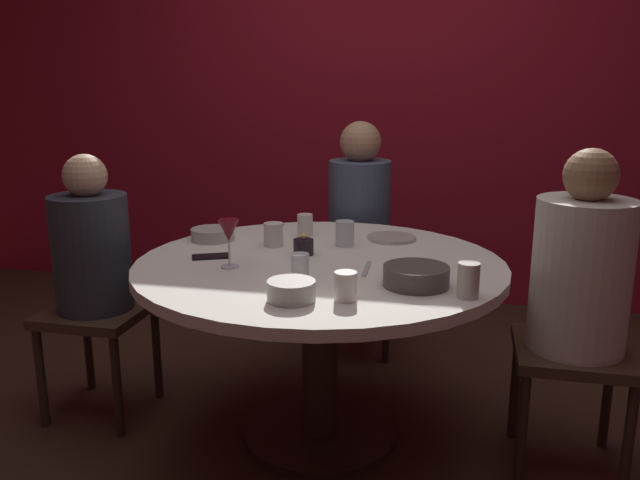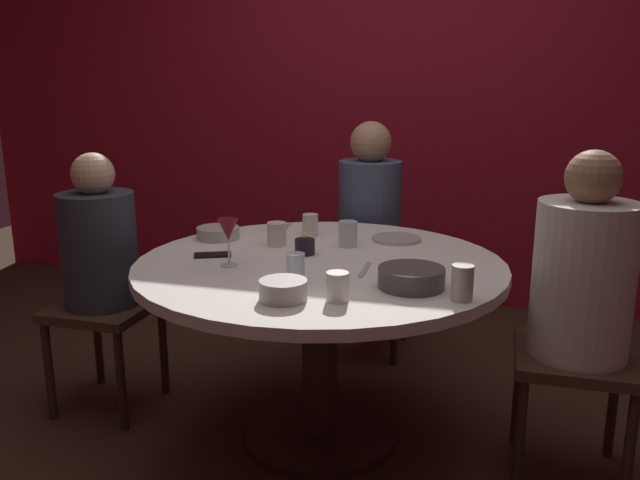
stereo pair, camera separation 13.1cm
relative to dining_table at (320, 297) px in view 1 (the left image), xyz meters
name	(u,v)px [view 1 (the left image)]	position (x,y,z in m)	size (l,w,h in m)	color
ground_plane	(320,436)	(0.00, 0.00, -0.59)	(8.00, 8.00, 0.00)	#382619
back_wall	(384,95)	(0.00, 1.84, 0.71)	(6.00, 0.10, 2.60)	maroon
dining_table	(320,297)	(0.00, 0.00, 0.00)	(1.38, 1.38, 0.73)	silver
seated_diner_left	(92,257)	(-0.95, 0.00, 0.10)	(0.40, 0.40, 1.11)	#3F2D1E
seated_diner_back	(359,212)	(0.00, 0.92, 0.15)	(0.40, 0.40, 1.19)	#3F2D1E
seated_diner_right	(580,279)	(0.92, 0.00, 0.13)	(0.40, 0.40, 1.17)	#3F2D1E
candle_holder	(303,247)	(-0.08, 0.07, 0.17)	(0.08, 0.08, 0.08)	black
wine_glass	(229,233)	(-0.30, -0.16, 0.27)	(0.08, 0.08, 0.18)	silver
dinner_plate	(392,238)	(0.22, 0.39, 0.15)	(0.21, 0.21, 0.01)	#B2ADA3
cell_phone	(211,256)	(-0.42, -0.05, 0.15)	(0.07, 0.14, 0.01)	black
bowl_serving_large	(416,276)	(0.37, -0.23, 0.18)	(0.22, 0.22, 0.07)	#4C4742
bowl_salad_center	(291,291)	(0.01, -0.46, 0.18)	(0.15, 0.15, 0.06)	#B2ADA3
bowl_small_white	(213,234)	(-0.51, 0.22, 0.17)	(0.18, 0.18, 0.05)	#B2ADA3
cup_near_candle	(305,225)	(-0.15, 0.38, 0.19)	(0.07, 0.07, 0.09)	silver
cup_by_left_diner	(468,280)	(0.54, -0.31, 0.20)	(0.07, 0.07, 0.11)	beige
cup_by_right_diner	(345,233)	(0.05, 0.24, 0.20)	(0.08, 0.08, 0.10)	silver
cup_center_front	(300,268)	(-0.01, -0.27, 0.19)	(0.06, 0.06, 0.10)	silver
cup_far_edge	(273,235)	(-0.23, 0.18, 0.19)	(0.08, 0.08, 0.10)	silver
cup_beside_wine	(346,286)	(0.17, -0.42, 0.19)	(0.07, 0.07, 0.09)	silver
fork_near_plate	(278,228)	(-0.30, 0.48, 0.15)	(0.02, 0.18, 0.01)	#B7B7BC
knife_near_plate	(367,269)	(0.19, -0.08, 0.15)	(0.02, 0.18, 0.01)	#B7B7BC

